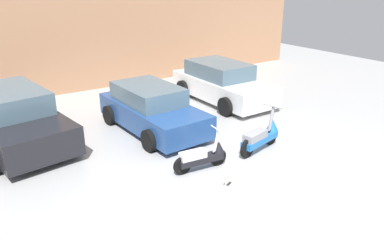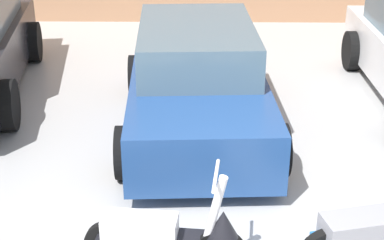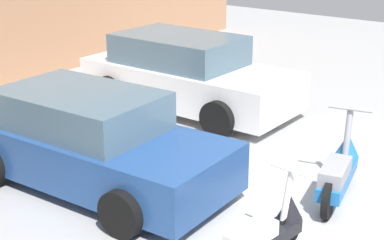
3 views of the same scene
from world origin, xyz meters
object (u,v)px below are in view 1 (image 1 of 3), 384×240
object	(u,v)px
scooter_front_right	(262,136)
car_rear_center	(152,109)
car_rear_right	(222,83)
placard_near_left_scooter	(228,179)
scooter_front_left	(203,156)
car_rear_left	(13,118)

from	to	relation	value
scooter_front_right	car_rear_center	bearing A→B (deg)	107.49
scooter_front_right	car_rear_right	bearing A→B (deg)	52.85
car_rear_center	placard_near_left_scooter	bearing A→B (deg)	-4.98
scooter_front_left	car_rear_left	world-z (taller)	car_rear_left
car_rear_right	scooter_front_right	bearing A→B (deg)	-24.37
scooter_front_left	scooter_front_right	bearing A→B (deg)	6.53
scooter_front_right	scooter_front_left	bearing A→B (deg)	167.56
car_rear_center	scooter_front_left	bearing A→B (deg)	-6.82
scooter_front_left	car_rear_center	bearing A→B (deg)	91.85
scooter_front_left	car_rear_center	distance (m)	2.87
scooter_front_left	scooter_front_right	world-z (taller)	scooter_front_right
scooter_front_left	car_rear_left	distance (m)	5.21
car_rear_left	placard_near_left_scooter	size ratio (longest dim) A/B	17.48
scooter_front_left	placard_near_left_scooter	xyz separation A→B (m)	(0.06, -0.85, -0.22)
scooter_front_left	car_rear_right	size ratio (longest dim) A/B	0.33
scooter_front_right	car_rear_center	world-z (taller)	car_rear_center
scooter_front_left	car_rear_right	world-z (taller)	car_rear_right
car_rear_center	car_rear_right	bearing A→B (deg)	103.98
scooter_front_right	car_rear_left	size ratio (longest dim) A/B	0.34
car_rear_center	placard_near_left_scooter	world-z (taller)	car_rear_center
scooter_front_left	placard_near_left_scooter	world-z (taller)	scooter_front_left
scooter_front_right	placard_near_left_scooter	world-z (taller)	scooter_front_right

